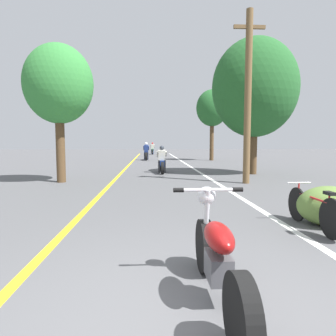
{
  "coord_description": "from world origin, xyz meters",
  "views": [
    {
      "loc": [
        -0.28,
        -2.28,
        1.47
      ],
      "look_at": [
        0.1,
        4.3,
        0.9
      ],
      "focal_mm": 32.0,
      "sensor_mm": 36.0,
      "label": 1
    }
  ],
  "objects": [
    {
      "name": "utility_pole",
      "position": [
        3.12,
        8.19,
        3.1
      ],
      "size": [
        1.1,
        0.24,
        6.01
      ],
      "color": "brown",
      "rests_on": "ground"
    },
    {
      "name": "lane_stripe_center",
      "position": [
        -1.7,
        12.3,
        0.0
      ],
      "size": [
        0.14,
        48.0,
        0.01
      ],
      "primitive_type": "cube",
      "color": "yellow",
      "rests_on": "ground"
    },
    {
      "name": "motorcycle_rider_mid",
      "position": [
        -0.67,
        22.36,
        0.55
      ],
      "size": [
        0.5,
        2.03,
        1.46
      ],
      "color": "black",
      "rests_on": "ground"
    },
    {
      "name": "lane_stripe_edge",
      "position": [
        2.09,
        12.3,
        0.0
      ],
      "size": [
        0.14,
        48.0,
        0.01
      ],
      "primitive_type": "cube",
      "color": "white",
      "rests_on": "ground"
    },
    {
      "name": "roadside_tree_right_near",
      "position": [
        4.42,
        11.21,
        3.91
      ],
      "size": [
        3.86,
        3.47,
        6.14
      ],
      "color": "#513A23",
      "rests_on": "ground"
    },
    {
      "name": "motorcycle_rider_lead",
      "position": [
        0.24,
        12.04,
        0.5
      ],
      "size": [
        0.5,
        1.99,
        1.3
      ],
      "color": "black",
      "rests_on": "ground"
    },
    {
      "name": "motorcycle_rider_far",
      "position": [
        -0.09,
        34.14,
        0.54
      ],
      "size": [
        0.5,
        2.16,
        1.44
      ],
      "color": "black",
      "rests_on": "ground"
    },
    {
      "name": "roadside_bush",
      "position": [
        2.85,
        2.75,
        0.35
      ],
      "size": [
        1.1,
        0.88,
        0.7
      ],
      "color": "#5B7A38",
      "rests_on": "ground"
    },
    {
      "name": "ground_plane",
      "position": [
        0.0,
        0.0,
        0.0
      ],
      "size": [
        120.0,
        120.0,
        0.0
      ],
      "primitive_type": "plane",
      "color": "#515154"
    },
    {
      "name": "roadside_tree_left",
      "position": [
        -3.57,
        8.85,
        3.51
      ],
      "size": [
        2.46,
        2.21,
        4.96
      ],
      "color": "#513A23",
      "rests_on": "ground"
    },
    {
      "name": "roadside_tree_right_far",
      "position": [
        4.61,
        21.6,
        4.13
      ],
      "size": [
        2.53,
        2.27,
        5.64
      ],
      "color": "#513A23",
      "rests_on": "ground"
    },
    {
      "name": "bicycle_parked",
      "position": [
        2.44,
        2.53,
        0.34
      ],
      "size": [
        0.44,
        1.71,
        0.74
      ],
      "color": "black",
      "rests_on": "ground"
    },
    {
      "name": "motorcycle_foreground",
      "position": [
        0.32,
        0.35,
        0.42
      ],
      "size": [
        0.74,
        1.99,
        0.99
      ],
      "color": "black",
      "rests_on": "ground"
    }
  ]
}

